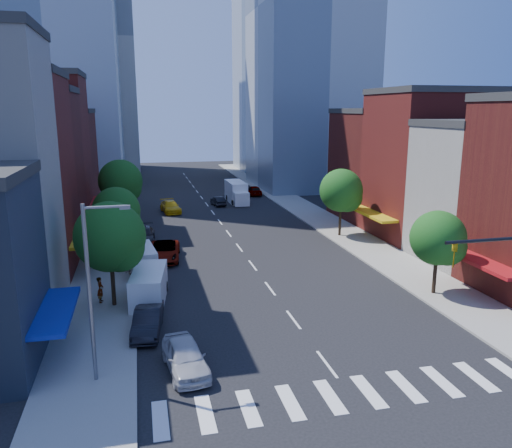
{
  "coord_description": "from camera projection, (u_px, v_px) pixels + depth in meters",
  "views": [
    {
      "loc": [
        -9.36,
        -23.02,
        13.4
      ],
      "look_at": [
        -0.95,
        12.67,
        5.0
      ],
      "focal_mm": 35.0,
      "sensor_mm": 36.0,
      "label": 1
    }
  ],
  "objects": [
    {
      "name": "parked_car_rear",
      "position": [
        144.0,
        235.0,
        51.25
      ],
      "size": [
        2.48,
        5.64,
        1.61
      ],
      "primitive_type": "imported",
      "rotation": [
        0.0,
        0.0,
        -0.04
      ],
      "color": "black",
      "rests_on": "ground"
    },
    {
      "name": "pedestrian_near",
      "position": [
        100.0,
        290.0,
        35.05
      ],
      "size": [
        0.51,
        0.71,
        1.84
      ],
      "primitive_type": "imported",
      "rotation": [
        0.0,
        0.0,
        1.47
      ],
      "color": "#999999",
      "rests_on": "sidewalk_left"
    },
    {
      "name": "tower_far_w",
      "position": [
        91.0,
        40.0,
        106.79
      ],
      "size": [
        18.0,
        18.0,
        56.0
      ],
      "primitive_type": "cube",
      "color": "#9EA5AD",
      "rests_on": "ground"
    },
    {
      "name": "parked_car_front",
      "position": [
        185.0,
        357.0,
        26.06
      ],
      "size": [
        2.5,
        5.0,
        1.64
      ],
      "primitive_type": "imported",
      "rotation": [
        0.0,
        0.0,
        0.12
      ],
      "color": "#BABABF",
      "rests_on": "ground"
    },
    {
      "name": "bldg_right_2",
      "position": [
        433.0,
        167.0,
        52.71
      ],
      "size": [
        12.0,
        10.0,
        15.0
      ],
      "primitive_type": "cube",
      "color": "maroon",
      "rests_on": "ground"
    },
    {
      "name": "tree_right_near",
      "position": [
        440.0,
        240.0,
        36.11
      ],
      "size": [
        4.0,
        4.0,
        6.2
      ],
      "color": "black",
      "rests_on": "sidewalk_right"
    },
    {
      "name": "bldg_left_5",
      "position": [
        48.0,
        164.0,
        65.38
      ],
      "size": [
        12.0,
        10.0,
        13.0
      ],
      "primitive_type": "cube",
      "color": "#4F1413",
      "rests_on": "ground"
    },
    {
      "name": "bldg_right_1",
      "position": [
        489.0,
        195.0,
        44.51
      ],
      "size": [
        12.0,
        8.0,
        12.0
      ],
      "primitive_type": "cube",
      "color": "beige",
      "rests_on": "ground"
    },
    {
      "name": "bldg_left_3",
      "position": [
        15.0,
        173.0,
        48.08
      ],
      "size": [
        12.0,
        8.0,
        15.0
      ],
      "primitive_type": "cube",
      "color": "#4F1413",
      "rests_on": "ground"
    },
    {
      "name": "sidewalk_right",
      "position": [
        306.0,
        211.0,
        67.65
      ],
      "size": [
        5.0,
        120.0,
        0.15
      ],
      "primitive_type": "cube",
      "color": "gray",
      "rests_on": "ground"
    },
    {
      "name": "tower_ne",
      "position": [
        310.0,
        8.0,
        83.52
      ],
      "size": [
        18.0,
        20.0,
        60.0
      ],
      "primitive_type": "cube",
      "color": "#9EA5AD",
      "rests_on": "ground"
    },
    {
      "name": "sidewalk_left",
      "position": [
        116.0,
        220.0,
        62.07
      ],
      "size": [
        5.0,
        120.0,
        0.15
      ],
      "primitive_type": "cube",
      "color": "gray",
      "rests_on": "ground"
    },
    {
      "name": "bldg_left_4",
      "position": [
        32.0,
        155.0,
        55.92
      ],
      "size": [
        12.0,
        9.0,
        17.0
      ],
      "primitive_type": "cube",
      "color": "maroon",
      "rests_on": "ground"
    },
    {
      "name": "tree_left_near",
      "position": [
        112.0,
        239.0,
        33.67
      ],
      "size": [
        4.8,
        4.8,
        7.3
      ],
      "color": "black",
      "rests_on": "sidewalk_left"
    },
    {
      "name": "tree_left_far",
      "position": [
        122.0,
        183.0,
        57.31
      ],
      "size": [
        5.0,
        5.0,
        7.75
      ],
      "color": "black",
      "rests_on": "sidewalk_left"
    },
    {
      "name": "traffic_car_oncoming",
      "position": [
        218.0,
        201.0,
        71.54
      ],
      "size": [
        1.86,
        4.04,
        1.29
      ],
      "primitive_type": "imported",
      "rotation": [
        0.0,
        0.0,
        3.27
      ],
      "color": "black",
      "rests_on": "ground"
    },
    {
      "name": "pedestrian_far",
      "position": [
        129.0,
        272.0,
        39.28
      ],
      "size": [
        0.61,
        0.77,
        1.53
      ],
      "primitive_type": "imported",
      "rotation": [
        0.0,
        0.0,
        -1.52
      ],
      "color": "#999999",
      "rests_on": "sidewalk_left"
    },
    {
      "name": "ground",
      "position": [
        327.0,
        364.0,
        26.93
      ],
      "size": [
        220.0,
        220.0,
        0.0
      ],
      "primitive_type": "plane",
      "color": "black",
      "rests_on": "ground"
    },
    {
      "name": "traffic_car_far",
      "position": [
        254.0,
        190.0,
        80.03
      ],
      "size": [
        1.93,
        4.67,
        1.58
      ],
      "primitive_type": "imported",
      "rotation": [
        0.0,
        0.0,
        3.15
      ],
      "color": "#999999",
      "rests_on": "ground"
    },
    {
      "name": "parked_car_second",
      "position": [
        147.0,
        322.0,
        30.45
      ],
      "size": [
        2.16,
        4.72,
        1.5
      ],
      "primitive_type": "imported",
      "rotation": [
        0.0,
        0.0,
        -0.13
      ],
      "color": "black",
      "rests_on": "ground"
    },
    {
      "name": "crosswalk",
      "position": [
        349.0,
        394.0,
        24.08
      ],
      "size": [
        19.0,
        3.0,
        0.01
      ],
      "primitive_type": "cube",
      "color": "silver",
      "rests_on": "ground"
    },
    {
      "name": "cargo_van_near",
      "position": [
        149.0,
        287.0,
        35.37
      ],
      "size": [
        2.9,
        5.73,
        2.34
      ],
      "rotation": [
        0.0,
        0.0,
        -0.13
      ],
      "color": "silver",
      "rests_on": "ground"
    },
    {
      "name": "taxi",
      "position": [
        170.0,
        207.0,
        66.59
      ],
      "size": [
        2.84,
        5.55,
        1.54
      ],
      "primitive_type": "imported",
      "rotation": [
        0.0,
        0.0,
        0.13
      ],
      "color": "#E5B30C",
      "rests_on": "ground"
    },
    {
      "name": "streetlight",
      "position": [
        93.0,
        282.0,
        24.06
      ],
      "size": [
        2.25,
        0.25,
        9.0
      ],
      "color": "slate",
      "rests_on": "sidewalk_left"
    },
    {
      "name": "tree_left_mid",
      "position": [
        118.0,
        213.0,
        44.18
      ],
      "size": [
        4.2,
        4.2,
        6.65
      ],
      "color": "black",
      "rests_on": "sidewalk_left"
    },
    {
      "name": "cargo_van_far",
      "position": [
        142.0,
        260.0,
        42.06
      ],
      "size": [
        2.6,
        5.26,
        2.15
      ],
      "rotation": [
        0.0,
        0.0,
        0.12
      ],
      "color": "silver",
      "rests_on": "ground"
    },
    {
      "name": "parked_car_third",
      "position": [
        164.0,
        251.0,
        45.5
      ],
      "size": [
        3.31,
        6.15,
        1.64
      ],
      "primitive_type": "imported",
      "rotation": [
        0.0,
        0.0,
        -0.1
      ],
      "color": "#999999",
      "rests_on": "ground"
    },
    {
      "name": "box_truck",
      "position": [
        237.0,
        193.0,
        73.66
      ],
      "size": [
        2.46,
        7.62,
        3.06
      ],
      "rotation": [
        0.0,
        0.0,
        0.01
      ],
      "color": "white",
      "rests_on": "ground"
    },
    {
      "name": "bldg_right_3",
      "position": [
        387.0,
        166.0,
        62.43
      ],
      "size": [
        12.0,
        10.0,
        13.0
      ],
      "primitive_type": "cube",
      "color": "#4F1413",
      "rests_on": "ground"
    },
    {
      "name": "tree_right_far",
      "position": [
        343.0,
        192.0,
        53.04
      ],
      "size": [
        4.6,
        4.6,
        7.2
      ],
      "color": "black",
      "rests_on": "sidewalk_right"
    }
  ]
}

